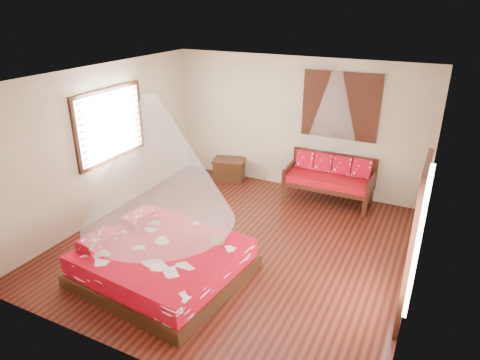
# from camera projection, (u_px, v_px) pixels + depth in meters

# --- Properties ---
(room) EXTENTS (5.54, 5.54, 2.84)m
(room) POSITION_uv_depth(u_px,v_px,m) (237.00, 167.00, 6.71)
(room) COLOR black
(room) RESTS_ON ground
(bed) EXTENTS (2.40, 2.21, 0.65)m
(bed) POSITION_uv_depth(u_px,v_px,m) (162.00, 261.00, 6.34)
(bed) COLOR black
(bed) RESTS_ON floor
(daybed) EXTENTS (1.74, 0.78, 0.94)m
(daybed) POSITION_uv_depth(u_px,v_px,m) (330.00, 177.00, 8.64)
(daybed) COLOR black
(daybed) RESTS_ON floor
(storage_chest) EXTENTS (0.82, 0.69, 0.49)m
(storage_chest) POSITION_uv_depth(u_px,v_px,m) (229.00, 169.00, 9.77)
(storage_chest) COLOR black
(storage_chest) RESTS_ON floor
(shutter_panel) EXTENTS (1.52, 0.06, 1.32)m
(shutter_panel) POSITION_uv_depth(u_px,v_px,m) (340.00, 106.00, 8.38)
(shutter_panel) COLOR black
(shutter_panel) RESTS_ON wall_back
(window_left) EXTENTS (0.10, 1.74, 1.34)m
(window_left) POSITION_uv_depth(u_px,v_px,m) (111.00, 125.00, 7.87)
(window_left) COLOR black
(window_left) RESTS_ON wall_left
(glazed_door) EXTENTS (0.08, 1.02, 2.16)m
(glazed_door) POSITION_uv_depth(u_px,v_px,m) (413.00, 245.00, 5.23)
(glazed_door) COLOR black
(glazed_door) RESTS_ON floor
(wine_tray) EXTENTS (0.24, 0.24, 0.20)m
(wine_tray) POSITION_uv_depth(u_px,v_px,m) (217.00, 239.00, 6.36)
(wine_tray) COLOR brown
(wine_tray) RESTS_ON bed
(mosquito_net_main) EXTENTS (2.14, 2.14, 1.80)m
(mosquito_net_main) POSITION_uv_depth(u_px,v_px,m) (155.00, 161.00, 5.70)
(mosquito_net_main) COLOR white
(mosquito_net_main) RESTS_ON ceiling
(mosquito_net_daybed) EXTENTS (0.95, 0.95, 1.50)m
(mosquito_net_daybed) POSITION_uv_depth(u_px,v_px,m) (334.00, 106.00, 7.96)
(mosquito_net_daybed) COLOR white
(mosquito_net_daybed) RESTS_ON ceiling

